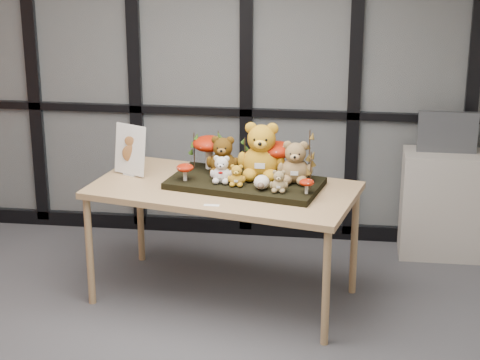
# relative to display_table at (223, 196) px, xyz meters

# --- Properties ---
(room_shell) EXTENTS (5.00, 5.00, 5.00)m
(room_shell) POSITION_rel_display_table_xyz_m (-0.44, -1.28, 0.91)
(room_shell) COLOR #AFACA6
(room_shell) RESTS_ON floor
(glass_partition) EXTENTS (4.90, 0.06, 2.78)m
(glass_partition) POSITION_rel_display_table_xyz_m (-0.44, 1.19, 0.65)
(glass_partition) COLOR #2D383F
(glass_partition) RESTS_ON floor
(display_table) EXTENTS (1.92, 1.25, 0.83)m
(display_table) POSITION_rel_display_table_xyz_m (0.00, 0.00, 0.00)
(display_table) COLOR tan
(display_table) RESTS_ON floor
(diorama_tray) EXTENTS (1.11, 0.72, 0.04)m
(diorama_tray) POSITION_rel_display_table_xyz_m (0.14, 0.04, 0.09)
(diorama_tray) COLOR black
(diorama_tray) RESTS_ON display_table
(bear_pooh_yellow) EXTENTS (0.38, 0.36, 0.43)m
(bear_pooh_yellow) POSITION_rel_display_table_xyz_m (0.25, 0.12, 0.32)
(bear_pooh_yellow) COLOR #C38919
(bear_pooh_yellow) RESTS_ON diorama_tray
(bear_brown_medium) EXTENTS (0.27, 0.25, 0.30)m
(bear_brown_medium) POSITION_rel_display_table_xyz_m (-0.02, 0.15, 0.26)
(bear_brown_medium) COLOR #4D300B
(bear_brown_medium) RESTS_ON diorama_tray
(bear_tan_back) EXTENTS (0.28, 0.26, 0.31)m
(bear_tan_back) POSITION_rel_display_table_xyz_m (0.48, 0.05, 0.27)
(bear_tan_back) COLOR olive
(bear_tan_back) RESTS_ON diorama_tray
(bear_small_yellow) EXTENTS (0.14, 0.14, 0.16)m
(bear_small_yellow) POSITION_rel_display_table_xyz_m (0.10, -0.08, 0.19)
(bear_small_yellow) COLOR gold
(bear_small_yellow) RESTS_ON diorama_tray
(bear_white_bow) EXTENTS (0.18, 0.17, 0.21)m
(bear_white_bow) POSITION_rel_display_table_xyz_m (-0.01, -0.02, 0.21)
(bear_white_bow) COLOR silver
(bear_white_bow) RESTS_ON diorama_tray
(bear_beige_small) EXTENTS (0.14, 0.14, 0.16)m
(bear_beige_small) POSITION_rel_display_table_xyz_m (0.39, -0.16, 0.19)
(bear_beige_small) COLOR #967F52
(bear_beige_small) RESTS_ON diorama_tray
(plush_cream_hedgehog) EXTENTS (0.09, 0.09, 0.10)m
(plush_cream_hedgehog) POSITION_rel_display_table_xyz_m (0.27, -0.13, 0.16)
(plush_cream_hedgehog) COLOR #F0E6CE
(plush_cream_hedgehog) RESTS_ON diorama_tray
(mushroom_back_left) EXTENTS (0.23, 0.23, 0.26)m
(mushroom_back_left) POSITION_rel_display_table_xyz_m (-0.14, 0.26, 0.24)
(mushroom_back_left) COLOR #941704
(mushroom_back_left) RESTS_ON diorama_tray
(mushroom_back_right) EXTENTS (0.24, 0.24, 0.27)m
(mushroom_back_right) POSITION_rel_display_table_xyz_m (0.35, 0.16, 0.24)
(mushroom_back_right) COLOR #941704
(mushroom_back_right) RESTS_ON diorama_tray
(mushroom_front_left) EXTENTS (0.12, 0.12, 0.13)m
(mushroom_front_left) POSITION_rel_display_table_xyz_m (-0.26, -0.02, 0.17)
(mushroom_front_left) COLOR #941704
(mushroom_front_left) RESTS_ON diorama_tray
(mushroom_front_right) EXTENTS (0.10, 0.10, 0.11)m
(mushroom_front_right) POSITION_rel_display_table_xyz_m (0.57, -0.18, 0.16)
(mushroom_front_right) COLOR #941704
(mushroom_front_right) RESTS_ON diorama_tray
(sprig_green_far_left) EXTENTS (0.05, 0.05, 0.26)m
(sprig_green_far_left) POSITION_rel_display_table_xyz_m (-0.24, 0.26, 0.24)
(sprig_green_far_left) COLOR #193B0D
(sprig_green_far_left) RESTS_ON diorama_tray
(sprig_green_mid_left) EXTENTS (0.05, 0.05, 0.27)m
(sprig_green_mid_left) POSITION_rel_display_table_xyz_m (-0.07, 0.28, 0.25)
(sprig_green_mid_left) COLOR #193B0D
(sprig_green_mid_left) RESTS_ON diorama_tray
(sprig_dry_far_right) EXTENTS (0.05, 0.05, 0.36)m
(sprig_dry_far_right) POSITION_rel_display_table_xyz_m (0.58, 0.05, 0.29)
(sprig_dry_far_right) COLOR brown
(sprig_dry_far_right) RESTS_ON diorama_tray
(sprig_dry_mid_right) EXTENTS (0.05, 0.05, 0.26)m
(sprig_dry_mid_right) POSITION_rel_display_table_xyz_m (0.59, -0.09, 0.24)
(sprig_dry_mid_right) COLOR brown
(sprig_dry_mid_right) RESTS_ON diorama_tray
(sprig_green_centre) EXTENTS (0.05, 0.05, 0.24)m
(sprig_green_centre) POSITION_rel_display_table_xyz_m (0.12, 0.25, 0.23)
(sprig_green_centre) COLOR #193B0D
(sprig_green_centre) RESTS_ON diorama_tray
(sign_holder) EXTENTS (0.26, 0.16, 0.36)m
(sign_holder) POSITION_rel_display_table_xyz_m (-0.69, 0.18, 0.24)
(sign_holder) COLOR silver
(sign_holder) RESTS_ON display_table
(label_card) EXTENTS (0.10, 0.03, 0.00)m
(label_card) POSITION_rel_display_table_xyz_m (-0.02, -0.36, 0.07)
(label_card) COLOR white
(label_card) RESTS_ON display_table
(cabinet) EXTENTS (0.63, 0.37, 0.84)m
(cabinet) POSITION_rel_display_table_xyz_m (1.58, 0.97, -0.35)
(cabinet) COLOR #AFA79C
(cabinet) RESTS_ON floor
(monitor) EXTENTS (0.45, 0.05, 0.32)m
(monitor) POSITION_rel_display_table_xyz_m (1.58, 0.99, 0.23)
(monitor) COLOR #46494D
(monitor) RESTS_ON cabinet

